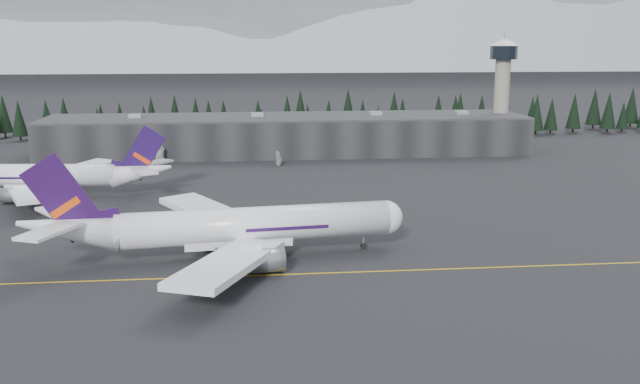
{
  "coord_description": "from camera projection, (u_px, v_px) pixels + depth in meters",
  "views": [
    {
      "loc": [
        -14.04,
        -113.53,
        37.95
      ],
      "look_at": [
        0.0,
        20.0,
        9.0
      ],
      "focal_mm": 40.0,
      "sensor_mm": 36.0,
      "label": 1
    }
  ],
  "objects": [
    {
      "name": "mountain_ridge",
      "position": [
        253.0,
        64.0,
        1091.98
      ],
      "size": [
        4400.0,
        900.0,
        420.0
      ],
      "primitive_type": null,
      "color": "white",
      "rests_on": "ground"
    },
    {
      "name": "gse_vehicle_a",
      "position": [
        160.0,
        161.0,
        220.46
      ],
      "size": [
        4.94,
        6.21,
        1.57
      ],
      "primitive_type": "imported",
      "rotation": [
        0.0,
        0.0,
        0.48
      ],
      "color": "silver",
      "rests_on": "ground"
    },
    {
      "name": "terminal",
      "position": [
        287.0,
        135.0,
        240.0
      ],
      "size": [
        160.0,
        30.0,
        12.6
      ],
      "color": "black",
      "rests_on": "ground"
    },
    {
      "name": "ground",
      "position": [
        332.0,
        269.0,
        119.81
      ],
      "size": [
        1400.0,
        1400.0,
        0.0
      ],
      "primitive_type": "plane",
      "color": "black",
      "rests_on": "ground"
    },
    {
      "name": "jet_main",
      "position": [
        222.0,
        227.0,
        124.89
      ],
      "size": [
        67.37,
        61.91,
        19.83
      ],
      "rotation": [
        0.0,
        0.0,
        0.11
      ],
      "color": "white",
      "rests_on": "ground"
    },
    {
      "name": "gse_vehicle_b",
      "position": [
        279.0,
        164.0,
        216.46
      ],
      "size": [
        5.02,
        3.34,
        1.59
      ],
      "primitive_type": "imported",
      "rotation": [
        0.0,
        0.0,
        -1.23
      ],
      "color": "#BBBBBD",
      "rests_on": "ground"
    },
    {
      "name": "taxiline",
      "position": [
        334.0,
        273.0,
        117.86
      ],
      "size": [
        400.0,
        0.4,
        0.02
      ],
      "primitive_type": "cube",
      "color": "gold",
      "rests_on": "ground"
    },
    {
      "name": "treeline",
      "position": [
        282.0,
        119.0,
        275.72
      ],
      "size": [
        360.0,
        20.0,
        15.0
      ],
      "primitive_type": "cube",
      "color": "black",
      "rests_on": "ground"
    },
    {
      "name": "control_tower",
      "position": [
        502.0,
        82.0,
        246.98
      ],
      "size": [
        10.0,
        10.0,
        37.7
      ],
      "color": "gray",
      "rests_on": "ground"
    },
    {
      "name": "jet_parked",
      "position": [
        50.0,
        176.0,
        175.01
      ],
      "size": [
        59.68,
        54.85,
        17.56
      ],
      "rotation": [
        0.0,
        0.0,
        3.04
      ],
      "color": "white",
      "rests_on": "ground"
    }
  ]
}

